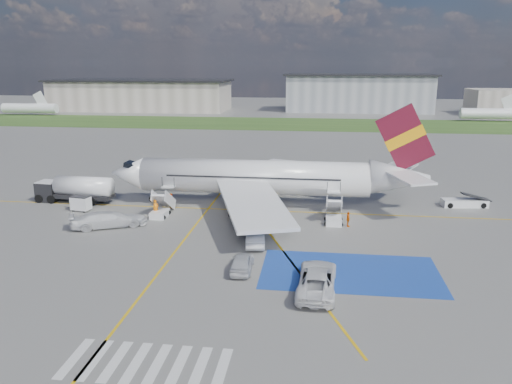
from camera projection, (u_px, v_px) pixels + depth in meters
The scene contains 22 objects.
ground at pixel (234, 248), 44.51m from camera, with size 400.00×400.00×0.00m, color #60605E.
grass_strip at pixel (293, 124), 135.74m from camera, with size 400.00×30.00×0.01m, color #2D4C1E.
taxiway_line_main at pixel (252, 210), 56.03m from camera, with size 120.00×0.20×0.01m, color gold.
taxiway_line_cross at pixel (141, 295), 35.51m from camera, with size 0.20×60.00×0.01m, color gold.
taxiway_line_diag at pixel (252, 210), 56.03m from camera, with size 0.20×60.00×0.01m, color gold.
staging_box at pixel (350, 272), 39.45m from camera, with size 14.00×8.00×0.01m, color #1A3E9C.
crosswalk at pixel (147, 364), 27.44m from camera, with size 9.00×4.00×0.01m.
terminal_west at pixel (142, 96), 174.80m from camera, with size 60.00×22.00×10.00m, color #9E9588.
terminal_centre at pixel (358, 93), 170.22m from camera, with size 48.00×18.00×12.00m, color gray.
airliner at pixel (267, 177), 56.92m from camera, with size 36.81×32.95×11.92m.
airstairs_fwd at pixel (161, 210), 53.87m from camera, with size 1.90×5.20×3.60m.
airstairs_aft at pixel (334, 217), 51.61m from camera, with size 1.90×5.20×3.60m.
fuel_tanker at pixel (75, 191), 59.04m from camera, with size 9.37×3.17×3.15m.
gpu_cart at pixel (81, 204), 55.70m from camera, with size 2.21×1.62×1.69m.
belt_loader at pixel (465, 203), 57.49m from camera, with size 5.56×2.53×1.62m.
car_silver_a at pixel (242, 262), 39.54m from camera, with size 1.69×4.20×1.43m, color #B6B8BE.
car_silver_b at pixel (255, 236), 45.30m from camera, with size 1.68×4.80×1.58m, color #A8ABAF.
van_white_a at pixel (317, 275), 36.23m from camera, with size 2.67×5.80×2.18m, color silver.
van_white_b at pixel (109, 217), 50.07m from camera, with size 2.27×5.59×2.19m, color silver.
crew_fwd at pixel (156, 208), 53.50m from camera, with size 0.68×0.45×1.87m, color orange.
crew_nose at pixel (171, 201), 56.72m from camera, with size 0.84×0.65×1.72m, color orange.
crew_aft at pixel (348, 219), 50.27m from camera, with size 0.90×0.38×1.54m, color orange.
Camera 1 is at (7.22, -41.24, 16.04)m, focal length 35.00 mm.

